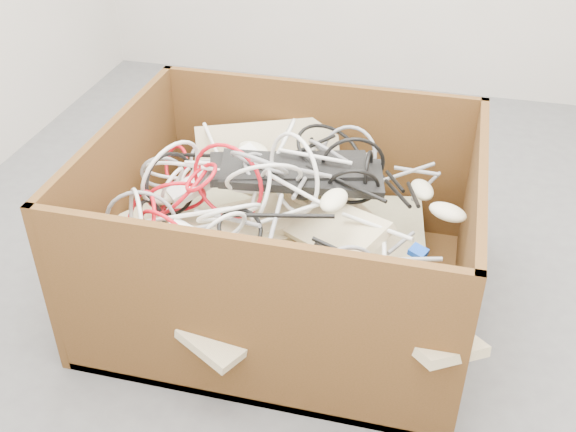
% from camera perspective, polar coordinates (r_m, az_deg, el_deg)
% --- Properties ---
extents(ground, '(3.00, 3.00, 0.00)m').
position_cam_1_polar(ground, '(2.37, 4.00, -3.70)').
color(ground, '#505052').
rests_on(ground, ground).
extents(cardboard_box, '(1.09, 0.91, 0.55)m').
position_cam_1_polar(cardboard_box, '(2.13, -0.50, -3.64)').
color(cardboard_box, '#402C10').
rests_on(cardboard_box, ground).
extents(keyboard_pile, '(1.13, 1.01, 0.32)m').
position_cam_1_polar(keyboard_pile, '(2.05, -0.46, -0.46)').
color(keyboard_pile, beige).
rests_on(keyboard_pile, cardboard_box).
extents(mice_scatter, '(0.97, 0.59, 0.23)m').
position_cam_1_polar(mice_scatter, '(2.00, 2.03, 0.59)').
color(mice_scatter, beige).
rests_on(mice_scatter, keyboard_pile).
extents(power_strip_left, '(0.25, 0.26, 0.13)m').
position_cam_1_polar(power_strip_left, '(2.13, -6.17, 3.45)').
color(power_strip_left, white).
rests_on(power_strip_left, keyboard_pile).
extents(power_strip_right, '(0.30, 0.15, 0.10)m').
position_cam_1_polar(power_strip_right, '(1.89, -6.36, -2.97)').
color(power_strip_right, white).
rests_on(power_strip_right, keyboard_pile).
extents(vga_plug, '(0.06, 0.06, 0.03)m').
position_cam_1_polar(vga_plug, '(1.89, 10.77, -2.95)').
color(vga_plug, '#0B39B2').
rests_on(vga_plug, keyboard_pile).
extents(cable_tangle, '(0.99, 0.81, 0.44)m').
position_cam_1_polar(cable_tangle, '(2.02, -3.92, 2.23)').
color(cable_tangle, gray).
rests_on(cable_tangle, keyboard_pile).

